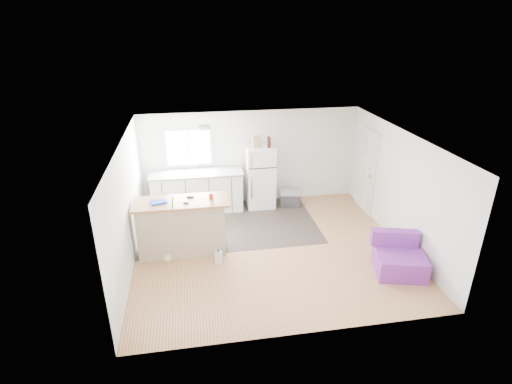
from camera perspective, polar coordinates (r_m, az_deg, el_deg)
room at (r=7.92m, az=2.10°, el=-0.72°), size 5.51×5.01×2.41m
vinyl_zone at (r=9.46m, az=-3.86°, el=-4.57°), size 4.05×2.50×0.00m
window at (r=9.98m, az=-9.60°, el=6.30°), size 1.18×0.06×0.98m
interior_door at (r=10.19m, az=15.48°, el=2.95°), size 0.11×0.92×2.10m
ceiling_fixture at (r=8.53m, az=-7.46°, el=9.15°), size 0.30×0.30×0.07m
kitchen_cabinets at (r=10.02m, az=-8.39°, el=0.14°), size 2.27×0.72×1.31m
peninsula at (r=8.24m, az=-10.60°, el=-4.89°), size 1.88×0.73×1.15m
refrigerator at (r=10.06m, az=0.62°, el=2.18°), size 0.70×0.67×1.58m
cooler at (r=10.31m, az=4.92°, el=-0.90°), size 0.59×0.46×0.40m
purple_seat at (r=8.14m, az=19.71°, el=-8.94°), size 1.06×1.03×0.73m
cleaner_jug at (r=8.01m, az=-5.38°, el=-9.20°), size 0.15×0.13×0.30m
mop at (r=8.18m, az=-12.39°, el=-8.12°), size 0.31×0.38×1.42m
red_cup at (r=7.97m, az=-6.43°, el=-0.57°), size 0.09×0.09×0.12m
blue_tray at (r=8.00m, az=-13.78°, el=-1.39°), size 0.35×0.31×0.04m
tool_a at (r=8.10m, az=-9.38°, el=-0.69°), size 0.15×0.07×0.03m
tool_b at (r=7.87m, az=-9.98°, el=-1.51°), size 0.11×0.06×0.03m
cardboard_box at (r=9.71m, az=0.07°, el=7.24°), size 0.21×0.13×0.30m
bottle_left at (r=9.69m, az=1.92°, el=7.03°), size 0.09×0.09×0.25m
bottle_right at (r=9.80m, az=1.82°, el=7.23°), size 0.09×0.09×0.25m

